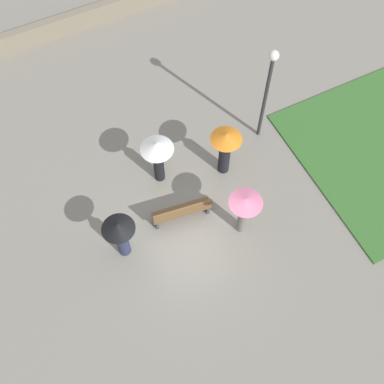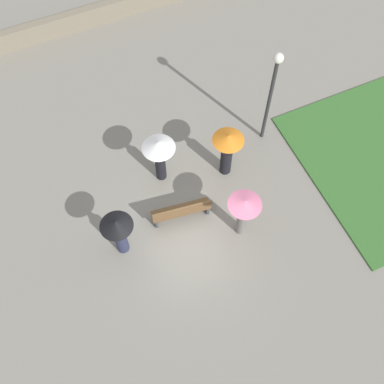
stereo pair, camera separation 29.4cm
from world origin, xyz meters
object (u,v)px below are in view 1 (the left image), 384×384
park_bench (182,212)px  crowd_person_orange (225,146)px  crowd_person_black (120,233)px  crowd_person_pink (245,208)px  crowd_person_white (157,153)px  lamp_post (268,84)px

park_bench → crowd_person_orange: bearing=-144.7°
crowd_person_black → crowd_person_pink: size_ratio=0.96×
park_bench → crowd_person_black: 2.21m
crowd_person_pink → crowd_person_white: bearing=-94.9°
crowd_person_white → lamp_post: bearing=-87.0°
park_bench → crowd_person_white: 1.96m
crowd_person_black → lamp_post: bearing=-96.6°
crowd_person_black → crowd_person_orange: bearing=-98.3°
crowd_person_white → crowd_person_pink: 3.20m
lamp_post → crowd_person_white: (3.84, 0.08, -1.12)m
park_bench → crowd_person_white: (-0.01, -1.71, 0.96)m
crowd_person_orange → crowd_person_pink: bearing=-18.4°
crowd_person_orange → crowd_person_black: (4.10, 1.26, -0.07)m
park_bench → lamp_post: bearing=-147.0°
crowd_person_orange → crowd_person_pink: crowd_person_orange is taller
lamp_post → crowd_person_black: (5.90, 2.00, -1.29)m
park_bench → crowd_person_pink: size_ratio=0.99×
lamp_post → crowd_person_white: 4.00m
lamp_post → crowd_person_pink: 3.92m
park_bench → crowd_person_pink: (-1.50, 1.13, 0.93)m
crowd_person_black → crowd_person_pink: bearing=-129.9°
lamp_post → crowd_person_orange: 2.30m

